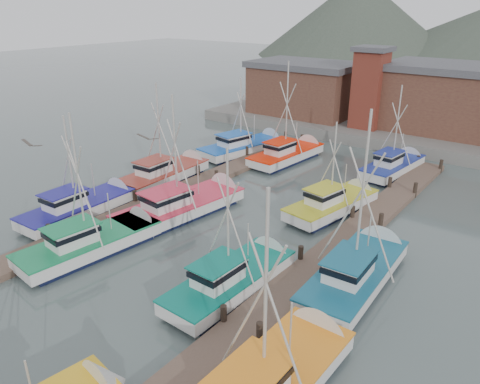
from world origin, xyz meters
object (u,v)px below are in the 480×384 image
Objects in this scene: boat_4 at (98,241)px; boat_8 at (187,204)px; boat_12 at (290,153)px; lookout_tower at (370,87)px.

boat_4 is 0.89× the size of boat_8.
boat_12 is (-0.42, 14.67, 0.00)m from boat_8.
boat_4 is at bearing -87.56° from boat_8.
lookout_tower reaches higher than boat_12.
lookout_tower reaches higher than boat_8.
lookout_tower reaches higher than boat_4.
lookout_tower is at bearing 92.25° from boat_8.
boat_12 reaches higher than boat_8.
boat_12 is at bearing -101.65° from lookout_tower.
boat_8 is 1.05× the size of boat_12.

